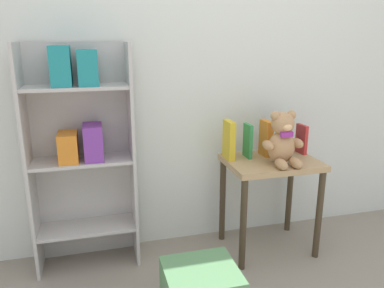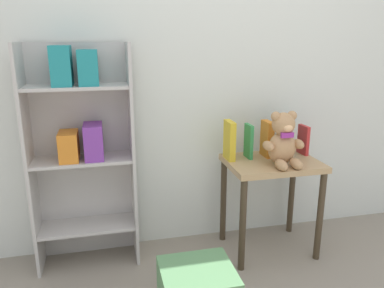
{
  "view_description": "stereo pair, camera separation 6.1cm",
  "coord_description": "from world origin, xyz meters",
  "views": [
    {
      "loc": [
        -0.76,
        -0.88,
        1.34
      ],
      "look_at": [
        -0.21,
        1.19,
        0.74
      ],
      "focal_mm": 35.0,
      "sensor_mm": 36.0,
      "label": 1
    },
    {
      "loc": [
        -0.7,
        -0.89,
        1.34
      ],
      "look_at": [
        -0.21,
        1.19,
        0.74
      ],
      "focal_mm": 35.0,
      "sensor_mm": 36.0,
      "label": 2
    }
  ],
  "objects": [
    {
      "name": "book_standing_green",
      "position": [
        0.17,
        1.23,
        0.72
      ],
      "size": [
        0.02,
        0.11,
        0.22
      ],
      "primitive_type": "cube",
      "rotation": [
        0.0,
        0.0,
        0.01
      ],
      "color": "#33934C",
      "rests_on": "display_table"
    },
    {
      "name": "book_standing_orange",
      "position": [
        0.3,
        1.23,
        0.73
      ],
      "size": [
        0.04,
        0.12,
        0.23
      ],
      "primitive_type": "cube",
      "rotation": [
        0.0,
        0.0,
        0.0
      ],
      "color": "orange",
      "rests_on": "display_table"
    },
    {
      "name": "display_table",
      "position": [
        0.3,
        1.14,
        0.5
      ],
      "size": [
        0.56,
        0.42,
        0.61
      ],
      "color": "tan",
      "rests_on": "ground_plane"
    },
    {
      "name": "book_standing_red",
      "position": [
        0.55,
        1.22,
        0.71
      ],
      "size": [
        0.03,
        0.11,
        0.19
      ],
      "primitive_type": "cube",
      "rotation": [
        0.0,
        0.0,
        0.05
      ],
      "color": "red",
      "rests_on": "display_table"
    },
    {
      "name": "teddy_bear",
      "position": [
        0.31,
        1.05,
        0.76
      ],
      "size": [
        0.25,
        0.23,
        0.32
      ],
      "color": "tan",
      "rests_on": "display_table"
    },
    {
      "name": "book_standing_yellow",
      "position": [
        0.04,
        1.23,
        0.73
      ],
      "size": [
        0.04,
        0.14,
        0.24
      ],
      "primitive_type": "cube",
      "rotation": [
        0.0,
        0.0,
        -0.01
      ],
      "color": "gold",
      "rests_on": "display_table"
    },
    {
      "name": "book_standing_teal",
      "position": [
        0.42,
        1.24,
        0.73
      ],
      "size": [
        0.04,
        0.12,
        0.24
      ],
      "primitive_type": "cube",
      "rotation": [
        0.0,
        0.0,
        -0.02
      ],
      "color": "teal",
      "rests_on": "display_table"
    },
    {
      "name": "bookshelf_side",
      "position": [
        -0.84,
        1.3,
        0.76
      ],
      "size": [
        0.59,
        0.26,
        1.32
      ],
      "color": "#BCB7B2",
      "rests_on": "ground_plane"
    },
    {
      "name": "wall_back",
      "position": [
        0.0,
        1.45,
        1.25
      ],
      "size": [
        4.8,
        0.06,
        2.5
      ],
      "color": "silver",
      "rests_on": "ground_plane"
    }
  ]
}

